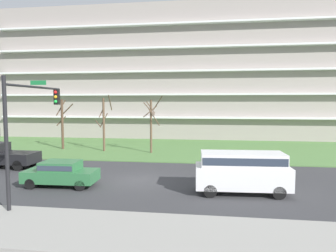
% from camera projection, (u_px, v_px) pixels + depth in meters
% --- Properties ---
extents(ground, '(160.00, 160.00, 0.00)m').
position_uv_depth(ground, '(137.00, 180.00, 19.84)').
color(ground, '#38383A').
extents(sidewalk_curb_near, '(80.00, 4.00, 0.15)m').
position_uv_depth(sidewalk_curb_near, '(90.00, 230.00, 11.94)').
color(sidewalk_curb_near, '#99968E').
rests_on(sidewalk_curb_near, ground).
extents(grass_lawn_strip, '(80.00, 16.00, 0.08)m').
position_uv_depth(grass_lawn_strip, '(167.00, 148.00, 33.67)').
color(grass_lawn_strip, '#547F42').
rests_on(grass_lawn_strip, ground).
extents(apartment_building, '(53.17, 12.95, 18.88)m').
position_uv_depth(apartment_building, '(179.00, 75.00, 46.77)').
color(apartment_building, '#9E938C').
rests_on(apartment_building, ground).
extents(tree_far_left, '(1.82, 1.19, 5.52)m').
position_uv_depth(tree_far_left, '(63.00, 122.00, 32.84)').
color(tree_far_left, '#4C3828').
rests_on(tree_far_left, ground).
extents(tree_left, '(1.77, 1.76, 5.98)m').
position_uv_depth(tree_left, '(104.00, 123.00, 31.41)').
color(tree_left, brown).
rests_on(tree_left, ground).
extents(tree_center, '(2.15, 2.13, 5.86)m').
position_uv_depth(tree_center, '(151.00, 122.00, 30.20)').
color(tree_center, brown).
rests_on(tree_center, ground).
extents(van_white_near_left, '(5.30, 2.26, 2.36)m').
position_uv_depth(van_white_near_left, '(242.00, 169.00, 16.87)').
color(van_white_near_left, white).
rests_on(van_white_near_left, ground).
extents(sedan_green_center_left, '(4.46, 1.94, 1.57)m').
position_uv_depth(sedan_green_center_left, '(61.00, 172.00, 18.39)').
color(sedan_green_center_left, '#2D6B3D').
rests_on(sedan_green_center_left, ground).
extents(pickup_black_center_right, '(5.47, 2.20, 1.95)m').
position_uv_depth(pickup_black_center_right, '(1.00, 155.00, 23.84)').
color(pickup_black_center_right, black).
rests_on(pickup_black_center_right, ground).
extents(traffic_signal_mast, '(0.90, 5.11, 6.38)m').
position_uv_depth(traffic_signal_mast, '(28.00, 118.00, 15.27)').
color(traffic_signal_mast, black).
rests_on(traffic_signal_mast, ground).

